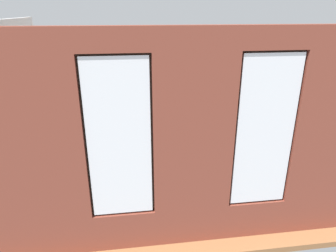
# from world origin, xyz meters

# --- Properties ---
(ground_plane) EXTENTS (6.91, 5.57, 0.10)m
(ground_plane) POSITION_xyz_m (0.00, 0.00, -0.05)
(ground_plane) COLOR #99663D
(brick_wall_with_windows) EXTENTS (6.31, 0.30, 3.13)m
(brick_wall_with_windows) POSITION_xyz_m (0.00, 2.40, 1.53)
(brick_wall_with_windows) COLOR brown
(brick_wall_with_windows) RESTS_ON ground_plane
(white_wall_right) EXTENTS (0.10, 4.57, 3.13)m
(white_wall_right) POSITION_xyz_m (3.11, 0.20, 1.56)
(white_wall_right) COLOR white
(white_wall_right) RESTS_ON ground_plane
(couch_by_window) EXTENTS (1.80, 0.87, 0.80)m
(couch_by_window) POSITION_xyz_m (0.42, 1.75, 0.33)
(couch_by_window) COLOR black
(couch_by_window) RESTS_ON ground_plane
(couch_left) EXTENTS (1.01, 1.86, 0.80)m
(couch_left) POSITION_xyz_m (-2.46, 0.65, 0.33)
(couch_left) COLOR black
(couch_left) RESTS_ON ground_plane
(coffee_table) EXTENTS (1.24, 0.89, 0.40)m
(coffee_table) POSITION_xyz_m (0.23, 0.20, 0.35)
(coffee_table) COLOR olive
(coffee_table) RESTS_ON ground_plane
(cup_ceramic) EXTENTS (0.08, 0.08, 0.09)m
(cup_ceramic) POSITION_xyz_m (0.39, 0.09, 0.45)
(cup_ceramic) COLOR #4C4C51
(cup_ceramic) RESTS_ON coffee_table
(table_plant_small) EXTENTS (0.12, 0.12, 0.21)m
(table_plant_small) POSITION_xyz_m (-0.11, 0.05, 0.52)
(table_plant_small) COLOR #9E5638
(table_plant_small) RESTS_ON coffee_table
(remote_black) EXTENTS (0.08, 0.18, 0.02)m
(remote_black) POSITION_xyz_m (0.23, 0.20, 0.41)
(remote_black) COLOR black
(remote_black) RESTS_ON coffee_table
(remote_silver) EXTENTS (0.06, 0.17, 0.02)m
(remote_silver) POSITION_xyz_m (0.61, 0.33, 0.41)
(remote_silver) COLOR #B2B2B7
(remote_silver) RESTS_ON coffee_table
(remote_gray) EXTENTS (0.18, 0.10, 0.02)m
(remote_gray) POSITION_xyz_m (0.14, 0.33, 0.41)
(remote_gray) COLOR #59595B
(remote_gray) RESTS_ON coffee_table
(media_console) EXTENTS (1.27, 0.42, 0.60)m
(media_console) POSITION_xyz_m (2.81, -0.18, 0.30)
(media_console) COLOR black
(media_console) RESTS_ON ground_plane
(tv_flatscreen) EXTENTS (0.94, 0.20, 0.69)m
(tv_flatscreen) POSITION_xyz_m (2.81, -0.18, 0.94)
(tv_flatscreen) COLOR black
(tv_flatscreen) RESTS_ON media_console
(papasan_chair) EXTENTS (1.15, 1.15, 0.71)m
(papasan_chair) POSITION_xyz_m (0.16, -1.53, 0.45)
(papasan_chair) COLOR olive
(papasan_chair) RESTS_ON ground_plane
(potted_plant_near_tv) EXTENTS (0.99, 1.02, 1.51)m
(potted_plant_near_tv) POSITION_xyz_m (2.26, 0.91, 0.85)
(potted_plant_near_tv) COLOR beige
(potted_plant_near_tv) RESTS_ON ground_plane
(potted_plant_corner_far_left) EXTENTS (0.63, 0.63, 1.01)m
(potted_plant_corner_far_left) POSITION_xyz_m (-2.61, 1.85, 0.64)
(potted_plant_corner_far_left) COLOR beige
(potted_plant_corner_far_left) RESTS_ON ground_plane
(potted_plant_by_left_couch) EXTENTS (0.38, 0.38, 0.64)m
(potted_plant_by_left_couch) POSITION_xyz_m (-2.06, -0.70, 0.44)
(potted_plant_by_left_couch) COLOR gray
(potted_plant_by_left_couch) RESTS_ON ground_plane
(potted_plant_between_couches) EXTENTS (0.69, 0.75, 1.06)m
(potted_plant_between_couches) POSITION_xyz_m (-0.93, 1.70, 0.53)
(potted_plant_between_couches) COLOR #9E5638
(potted_plant_between_couches) RESTS_ON ground_plane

